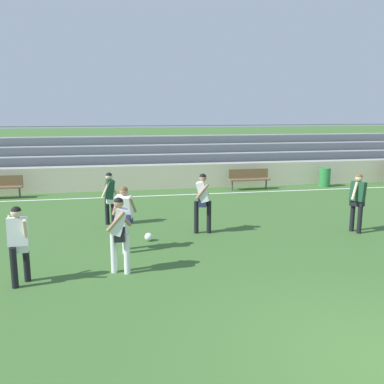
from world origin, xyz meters
The scene contains 13 objects.
ground_plane centered at (0.00, 0.00, 0.00)m, with size 160.00×160.00×0.00m, color #3D662D.
field_line_sideline centered at (0.00, 12.21, 0.00)m, with size 44.00×0.12×0.01m, color white.
sideline_wall centered at (0.00, 13.64, 0.53)m, with size 48.00×0.16×1.07m, color beige.
bleacher_stand centered at (-0.20, 16.12, 1.15)m, with size 24.57×3.05×2.67m.
bench_near_bin centered at (2.35, 12.86, 0.55)m, with size 1.80×0.40×0.90m.
trash_bin centered at (6.00, 12.92, 0.43)m, with size 0.51×0.51×0.85m, color #2D7F3D.
player_white_challenging centered at (-1.09, 6.60, 1.03)m, with size 0.50×0.59×1.72m.
player_white_trailing_run centered at (-3.31, 5.41, 0.97)m, with size 0.63×0.48×1.64m.
player_dark_dropping_back centered at (-3.66, 7.98, 0.96)m, with size 0.49×0.45×1.62m.
player_white_overlapping centered at (-3.46, 3.96, 0.99)m, with size 0.56×0.49×1.66m.
player_white_deep_cover centered at (-5.44, 3.71, 0.95)m, with size 0.44×0.54×1.61m.
player_dark_on_ball centered at (3.25, 5.87, 1.01)m, with size 0.63×0.49×1.70m.
soccer_ball centered at (-2.66, 6.14, 0.11)m, with size 0.22×0.22×0.22m, color white.
Camera 1 is at (-3.60, -4.91, 3.46)m, focal length 40.07 mm.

